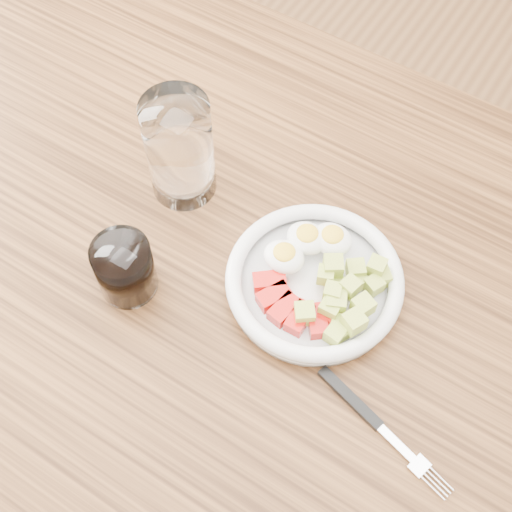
# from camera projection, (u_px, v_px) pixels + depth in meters

# --- Properties ---
(ground) EXTENTS (4.00, 4.00, 0.00)m
(ground) POSITION_uv_depth(u_px,v_px,m) (257.00, 440.00, 1.61)
(ground) COLOR brown
(ground) RESTS_ON ground
(dining_table) EXTENTS (1.50, 0.90, 0.77)m
(dining_table) POSITION_uv_depth(u_px,v_px,m) (258.00, 310.00, 1.03)
(dining_table) COLOR brown
(dining_table) RESTS_ON ground
(bowl) EXTENTS (0.23, 0.23, 0.06)m
(bowl) POSITION_uv_depth(u_px,v_px,m) (315.00, 280.00, 0.92)
(bowl) COLOR white
(bowl) RESTS_ON dining_table
(fork) EXTENTS (0.20, 0.07, 0.01)m
(fork) POSITION_uv_depth(u_px,v_px,m) (367.00, 414.00, 0.85)
(fork) COLOR black
(fork) RESTS_ON dining_table
(water_glass) EXTENTS (0.09, 0.09, 0.16)m
(water_glass) POSITION_uv_depth(u_px,v_px,m) (180.00, 149.00, 0.95)
(water_glass) COLOR white
(water_glass) RESTS_ON dining_table
(coffee_glass) EXTENTS (0.08, 0.08, 0.09)m
(coffee_glass) POSITION_uv_depth(u_px,v_px,m) (125.00, 268.00, 0.90)
(coffee_glass) COLOR white
(coffee_glass) RESTS_ON dining_table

